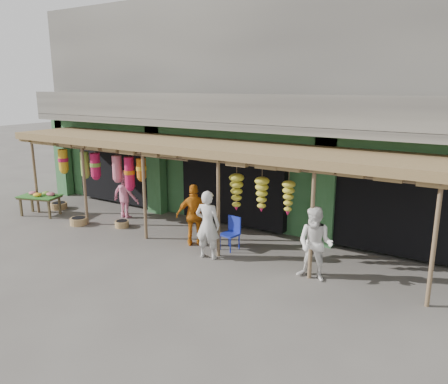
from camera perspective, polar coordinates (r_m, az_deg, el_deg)
The scene contains 12 objects.
ground at distance 12.18m, azimuth -4.19°, elevation -7.07°, with size 80.00×80.00×0.00m, color #514C47.
building at distance 15.59m, azimuth 6.42°, elevation 10.16°, with size 16.40×6.80×7.00m.
awning at distance 12.23m, azimuth -2.62°, elevation 5.55°, with size 14.00×2.70×2.79m.
flower_table at distance 16.08m, azimuth -22.87°, elevation -0.56°, with size 1.51×1.14×0.80m.
blue_chair at distance 11.82m, azimuth 1.00°, elevation -5.12°, with size 0.49×0.50×0.89m.
basket_left at distance 14.68m, azimuth -18.44°, elevation -3.64°, with size 0.54×0.54×0.22m, color olive.
basket_mid at distance 16.80m, azimuth -20.75°, elevation -1.68°, with size 0.57×0.57×0.22m, color olive.
basket_right at distance 14.07m, azimuth -13.19°, elevation -4.09°, with size 0.44×0.44×0.20m, color #A1714B.
person_front at distance 11.08m, azimuth -2.15°, elevation -4.30°, with size 0.65×0.43×1.78m, color silver.
person_right at distance 10.08m, azimuth 11.84°, elevation -6.65°, with size 0.83×0.65×1.71m, color white.
person_vendor at distance 12.01m, azimuth -3.85°, elevation -3.02°, with size 1.01×0.42×1.72m, color #C56A12.
person_shopper at distance 14.90m, azimuth -12.76°, elevation -0.26°, with size 1.04×0.60×1.61m, color pink.
Camera 1 is at (6.81, -9.13, 4.32)m, focal length 35.00 mm.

